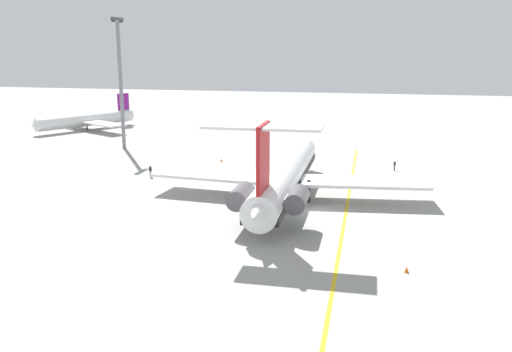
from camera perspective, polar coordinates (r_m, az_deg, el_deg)
The scene contains 9 objects.
ground at distance 65.65m, azimuth 6.45°, elevation -3.77°, with size 348.84×348.84×0.00m, color #9E9E99.
main_jetliner at distance 69.29m, azimuth 3.03°, elevation -0.02°, with size 40.65×36.20×11.86m.
airliner_mid_right at distance 136.08m, azimuth -17.54°, elevation 5.59°, with size 24.60×24.92×7.93m.
ground_crew_near_nose at distance 84.09m, azimuth -10.97°, elevation 0.66°, with size 0.31×0.37×1.79m.
ground_crew_near_tail at distance 89.55m, azimuth 14.27°, elevation 1.21°, with size 0.28×0.35×1.65m.
safety_cone_nose at distance 93.93m, azimuth -3.64°, elevation 1.67°, with size 0.40×0.40×0.55m, color #EA590F.
safety_cone_wingtip at distance 50.09m, azimuth 15.45°, elevation -9.39°, with size 0.40×0.40×0.55m, color #EA590F.
taxiway_centreline at distance 70.38m, azimuth 9.55°, elevation -2.70°, with size 74.28×0.36×0.01m, color gold.
light_mast at distance 107.89m, azimuth -13.97°, elevation 9.89°, with size 4.00×0.70×24.52m.
Camera 1 is at (-62.43, -6.55, 19.20)m, focal length 38.33 mm.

